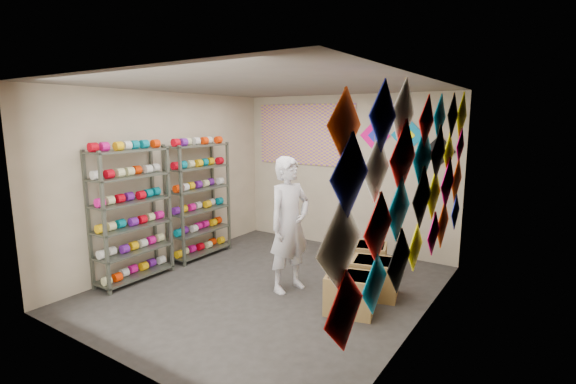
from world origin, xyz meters
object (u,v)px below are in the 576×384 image
Objects in this scene: carton_c at (370,259)px; shelf_rack_front at (131,216)px; shelf_rack_back at (199,201)px; shopkeeper at (289,225)px; carton_a at (350,293)px; carton_b at (374,278)px.

shelf_rack_front is at bearing -158.61° from carton_c.
shelf_rack_front is 1.00× the size of shelf_rack_back.
shelf_rack_back is 2.93m from carton_c.
shelf_rack_back is 1.05× the size of shopkeeper.
shopkeeper is at bearing 24.90° from shelf_rack_front.
carton_c is at bearing 17.15° from shelf_rack_back.
carton_a is (3.01, 0.78, -0.72)m from shelf_rack_front.
shelf_rack_front is 3.23× the size of carton_b.
shopkeeper is 1.53m from carton_c.
shelf_rack_front is at bearing -90.00° from shelf_rack_back.
carton_a is at bearing -109.61° from carton_b.
carton_c is (0.67, 1.19, -0.69)m from shopkeeper.
carton_b is at bearing 1.68° from shelf_rack_back.
shelf_rack_front is at bearing -169.53° from carton_b.
shelf_rack_back is 3.23× the size of carton_b.
shelf_rack_front is 3.45m from carton_b.
carton_a reaches higher than carton_c.
shopkeeper is 1.31m from carton_b.
carton_a is 0.61m from carton_b.
carton_a is 1.39m from carton_c.
carton_a is 0.95× the size of carton_b.
shelf_rack_back is 3.14m from carton_a.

